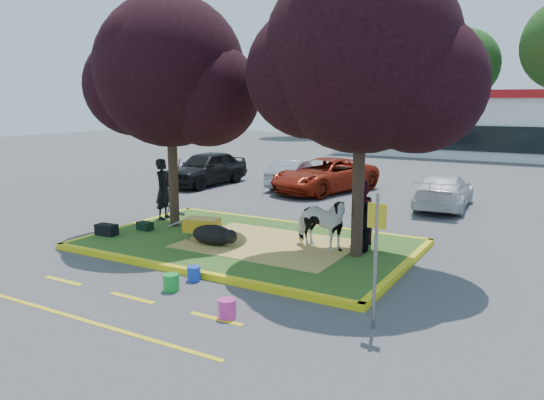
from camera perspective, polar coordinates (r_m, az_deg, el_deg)
The scene contains 31 objects.
ground at distance 13.90m, azimuth -2.55°, elevation -5.05°, with size 90.00×90.00×0.00m, color #424244.
median_island at distance 13.88m, azimuth -2.56°, elevation -4.75°, with size 8.00×5.00×0.15m, color #2C561A.
curb_near at distance 11.88m, azimuth -9.29°, elevation -7.57°, with size 8.30×0.16×0.15m, color yellow.
curb_far at distance 16.05m, azimuth 2.39°, elevation -2.62°, with size 8.30×0.16×0.15m, color yellow.
curb_left at distance 16.38m, azimuth -14.72°, elevation -2.70°, with size 0.16×5.30×0.15m, color yellow.
curb_right at distance 12.28m, azimuth 13.87°, elevation -7.15°, with size 0.16×5.30×0.15m, color yellow.
straw_bedding at distance 13.56m, azimuth -0.41°, elevation -4.77°, with size 4.20×3.00×0.01m, color #D9BD59.
tree_purple_left at distance 15.36m, azimuth -10.92°, elevation 12.71°, with size 5.06×4.20×6.51m.
tree_purple_right at distance 12.26m, azimuth 9.72°, elevation 14.24°, with size 5.30×4.40×6.82m.
fire_lane_stripe_a at distance 12.20m, azimuth -21.58°, elevation -8.07°, with size 1.10×0.12×0.01m, color yellow.
fire_lane_stripe_b at distance 10.78m, azimuth -14.80°, elevation -10.14°, with size 1.10×0.12×0.01m, color yellow.
fire_lane_stripe_c at distance 9.56m, azimuth -6.00°, elevation -12.59°, with size 1.10×0.12×0.01m, color yellow.
fire_lane_long at distance 10.03m, azimuth -19.70°, elevation -12.03°, with size 6.00×0.10×0.01m, color yellow.
retail_building at distance 39.64m, azimuth 22.54°, elevation 7.70°, with size 20.40×8.40×4.40m.
treeline at distance 49.41m, azimuth 23.64°, elevation 14.44°, with size 46.58×7.80×14.63m.
cow at distance 12.98m, azimuth 5.19°, elevation -2.50°, with size 0.72×1.59×1.34m, color white.
calf at distance 13.57m, azimuth -6.39°, elevation -3.73°, with size 1.18×0.67×0.51m, color black.
handler at distance 16.62m, azimuth -11.59°, elevation 1.17°, with size 0.68×0.45×1.87m, color black.
visitor_a at distance 13.38m, azimuth 9.52°, elevation -1.49°, with size 0.81×0.63×1.66m, color #46141F.
visitor_b at distance 12.96m, azimuth 10.02°, elevation -2.84°, with size 0.73×0.30×1.25m, color black.
wheelbarrow at distance 13.93m, azimuth -7.52°, elevation -2.71°, with size 1.60×0.74×0.60m.
gear_bag_dark at distance 15.13m, azimuth -17.37°, elevation -3.06°, with size 0.59×0.32×0.30m, color black.
gear_bag_green at distance 15.45m, azimuth -13.52°, elevation -2.72°, with size 0.43×0.27×0.23m, color black.
sign_post at distance 8.85m, azimuth 11.11°, elevation -5.03°, with size 0.32×0.06×2.30m.
bucket_green at distance 10.95m, azimuth -10.80°, elevation -8.70°, with size 0.32×0.32×0.34m, color green.
bucket_pink at distance 9.53m, azimuth -4.86°, elevation -11.57°, with size 0.32×0.32×0.34m, color #E533A0.
bucket_blue at distance 11.45m, azimuth -8.40°, elevation -7.84°, with size 0.29×0.29×0.31m, color blue.
car_black at distance 24.01m, azimuth -7.10°, elevation 3.42°, with size 1.80×4.47×1.52m, color black.
car_silver at distance 23.24m, azimuth 2.33°, elevation 2.86°, with size 1.28×3.67×1.21m, color #999AA0.
car_red at distance 22.14m, azimuth 5.71°, elevation 2.67°, with size 2.32×5.03×1.40m, color maroon.
car_white at distance 19.74m, azimuth 18.01°, elevation 0.95°, with size 1.70×4.19×1.22m, color silver.
Camera 1 is at (7.20, -11.28, 3.77)m, focal length 35.00 mm.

